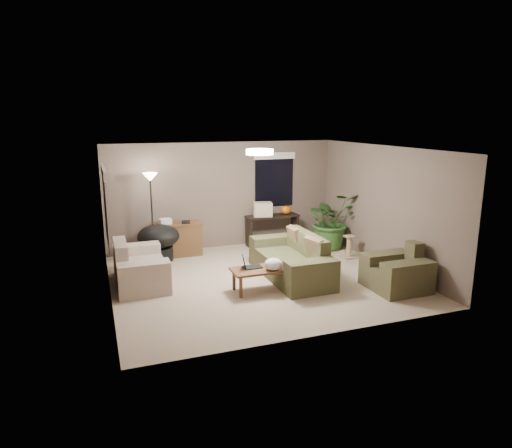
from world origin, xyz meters
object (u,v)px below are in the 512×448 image
object	(u,v)px
desk	(177,239)
cat_scratching_post	(349,248)
loveseat	(139,269)
armchair	(397,273)
main_sofa	(292,262)
houseplant	(331,227)
floor_lamp	(151,188)
console_table	(272,228)
coffee_table	(260,272)
papasan_chair	(159,240)

from	to	relation	value
desk	cat_scratching_post	xyz separation A→B (m)	(3.57, -1.46, -0.16)
loveseat	armchair	bearing A→B (deg)	-22.82
main_sofa	houseplant	distance (m)	2.28
loveseat	floor_lamp	bearing A→B (deg)	72.20
cat_scratching_post	console_table	bearing A→B (deg)	129.16
console_table	cat_scratching_post	size ratio (longest dim) A/B	2.60
loveseat	coffee_table	size ratio (longest dim) A/B	1.60
console_table	floor_lamp	distance (m)	3.10
cat_scratching_post	armchair	bearing A→B (deg)	-95.72
armchair	houseplant	world-z (taller)	houseplant
armchair	papasan_chair	world-z (taller)	armchair
floor_lamp	houseplant	size ratio (longest dim) A/B	1.40
cat_scratching_post	main_sofa	bearing A→B (deg)	-157.32
main_sofa	papasan_chair	xyz separation A→B (m)	(-2.31, 1.92, 0.17)
armchair	floor_lamp	xyz separation A→B (m)	(-3.92, 3.30, 1.30)
houseplant	loveseat	bearing A→B (deg)	-168.54
papasan_chair	cat_scratching_post	bearing A→B (deg)	-16.76
desk	floor_lamp	size ratio (longest dim) A/B	0.58
papasan_chair	main_sofa	bearing A→B (deg)	-39.81
console_table	houseplant	world-z (taller)	houseplant
loveseat	coffee_table	xyz separation A→B (m)	(2.00, -1.10, 0.06)
houseplant	floor_lamp	bearing A→B (deg)	172.54
loveseat	main_sofa	bearing A→B (deg)	-11.73
armchair	console_table	bearing A→B (deg)	106.66
armchair	desk	world-z (taller)	armchair
coffee_table	loveseat	bearing A→B (deg)	151.22
desk	coffee_table	bearing A→B (deg)	-69.69
desk	houseplant	bearing A→B (deg)	-10.48
main_sofa	papasan_chair	world-z (taller)	main_sofa
cat_scratching_post	houseplant	bearing A→B (deg)	91.80
floor_lamp	cat_scratching_post	xyz separation A→B (m)	(4.11, -1.34, -1.38)
armchair	cat_scratching_post	bearing A→B (deg)	84.28
main_sofa	houseplant	bearing A→B (deg)	42.08
loveseat	houseplant	size ratio (longest dim) A/B	1.18
papasan_chair	houseplant	distance (m)	4.01
houseplant	cat_scratching_post	bearing A→B (deg)	-88.20
loveseat	papasan_chair	bearing A→B (deg)	67.01
console_table	papasan_chair	bearing A→B (deg)	-173.61
cat_scratching_post	loveseat	bearing A→B (deg)	-178.53
coffee_table	armchair	bearing A→B (deg)	-17.37
main_sofa	armchair	bearing A→B (deg)	-39.55
armchair	houseplant	xyz separation A→B (m)	(0.17, 2.77, 0.23)
armchair	cat_scratching_post	distance (m)	1.97
loveseat	console_table	bearing A→B (deg)	26.13
floor_lamp	cat_scratching_post	distance (m)	4.54
armchair	papasan_chair	xyz separation A→B (m)	(-3.82, 3.17, 0.17)
coffee_table	console_table	distance (m)	3.05
houseplant	console_table	bearing A→B (deg)	149.49
coffee_table	cat_scratching_post	xyz separation A→B (m)	(2.58, 1.22, -0.14)
console_table	papasan_chair	distance (m)	2.80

